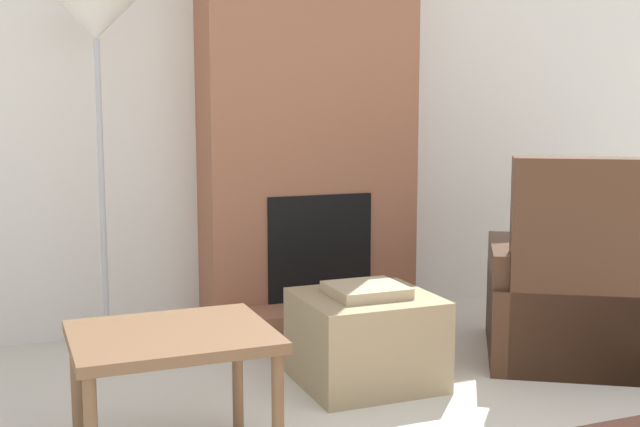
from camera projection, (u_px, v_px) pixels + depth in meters
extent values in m
cube|color=silver|center=(296.00, 109.00, 4.92)|extent=(6.89, 0.06, 2.60)
cube|color=#935B42|center=(309.00, 109.00, 4.72)|extent=(1.27, 0.37, 2.60)
cube|color=#935B42|center=(330.00, 322.00, 4.57)|extent=(1.27, 0.31, 0.19)
cube|color=black|center=(320.00, 248.00, 4.65)|extent=(0.64, 0.02, 0.62)
cube|color=#998460|center=(366.00, 339.00, 3.83)|extent=(0.63, 0.59, 0.43)
cube|color=tan|center=(366.00, 290.00, 3.79)|extent=(0.34, 0.32, 0.05)
cube|color=#422819|center=(581.00, 317.00, 4.23)|extent=(1.27, 1.25, 0.43)
cube|color=#422819|center=(594.00, 270.00, 3.85)|extent=(0.78, 0.59, 1.08)
cube|color=#422819|center=(505.00, 298.00, 4.29)|extent=(0.55, 0.76, 0.60)
cube|color=brown|center=(172.00, 337.00, 2.85)|extent=(0.70, 0.59, 0.04)
cylinder|color=brown|center=(278.00, 421.00, 2.77)|extent=(0.04, 0.04, 0.49)
cylinder|color=brown|center=(77.00, 395.00, 3.01)|extent=(0.04, 0.04, 0.49)
cylinder|color=brown|center=(238.00, 375.00, 3.24)|extent=(0.04, 0.04, 0.49)
cylinder|color=#ADADB2|center=(108.00, 351.00, 4.32)|extent=(0.29, 0.29, 0.02)
cylinder|color=#ADADB2|center=(102.00, 198.00, 4.21)|extent=(0.03, 0.03, 1.64)
cone|color=silver|center=(96.00, 19.00, 4.08)|extent=(0.40, 0.40, 0.20)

